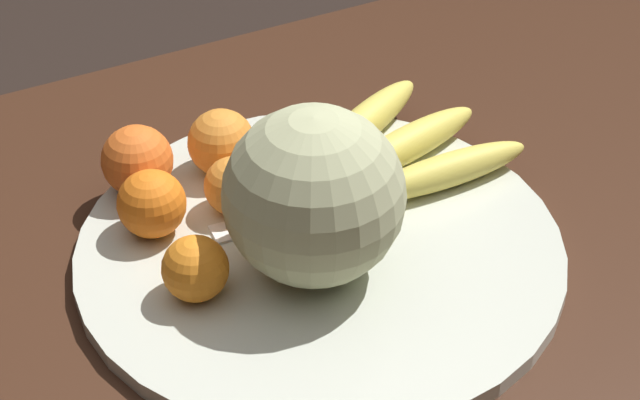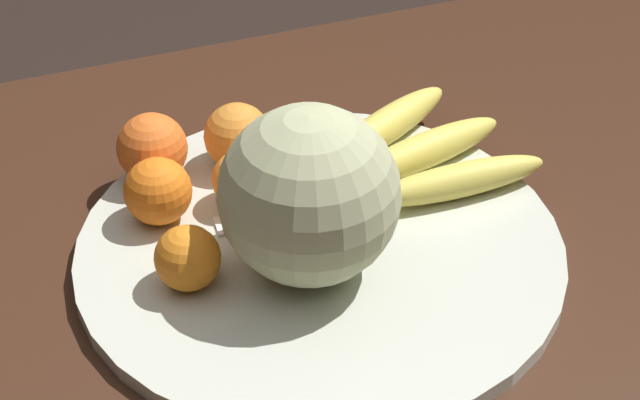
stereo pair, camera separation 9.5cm
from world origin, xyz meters
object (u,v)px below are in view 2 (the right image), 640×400
at_px(banana_bunch, 419,151).
at_px(produce_tag, 253,220).
at_px(orange_front_right, 237,136).
at_px(orange_side_extra, 242,180).
at_px(orange_back_left, 188,258).
at_px(orange_back_right, 152,148).
at_px(orange_mid_center, 158,191).
at_px(orange_top_small, 303,170).
at_px(fruit_bowl, 320,249).
at_px(kitchen_table, 372,356).
at_px(orange_front_left, 323,142).
at_px(melon, 309,195).

relative_size(banana_bunch, produce_tag, 2.84).
bearing_deg(orange_front_right, orange_side_extra, 75.64).
relative_size(orange_front_right, orange_back_left, 1.15).
height_order(banana_bunch, orange_back_right, orange_back_right).
bearing_deg(orange_mid_center, orange_top_small, 173.03).
bearing_deg(banana_bunch, orange_front_right, 144.45).
xyz_separation_m(fruit_bowl, orange_front_right, (0.03, -0.15, 0.04)).
height_order(fruit_bowl, orange_mid_center, orange_mid_center).
height_order(orange_top_small, produce_tag, orange_top_small).
distance_m(kitchen_table, orange_back_right, 0.29).
relative_size(fruit_bowl, orange_front_left, 7.58).
bearing_deg(kitchen_table, orange_back_right, -54.79).
bearing_deg(banana_bunch, orange_top_small, 169.86).
bearing_deg(orange_back_right, orange_mid_center, 80.37).
xyz_separation_m(orange_front_right, orange_side_extra, (0.02, 0.06, -0.01)).
xyz_separation_m(kitchen_table, orange_front_left, (-0.01, -0.17, 0.14)).
relative_size(orange_front_right, orange_back_right, 0.97).
bearing_deg(banana_bunch, kitchen_table, -141.13).
bearing_deg(melon, orange_side_extra, -75.65).
xyz_separation_m(fruit_bowl, orange_front_left, (-0.05, -0.11, 0.04)).
relative_size(melon, produce_tag, 2.15).
distance_m(kitchen_table, orange_mid_center, 0.26).
height_order(orange_front_left, produce_tag, orange_front_left).
distance_m(melon, produce_tag, 0.11).
relative_size(fruit_bowl, banana_bunch, 2.15).
height_order(orange_front_right, orange_back_left, orange_front_right).
xyz_separation_m(orange_front_right, produce_tag, (0.02, 0.10, -0.03)).
relative_size(orange_front_left, orange_front_right, 0.88).
relative_size(kitchen_table, fruit_bowl, 3.65).
xyz_separation_m(banana_bunch, orange_back_left, (0.26, 0.09, 0.01)).
xyz_separation_m(melon, orange_front_left, (-0.07, -0.14, -0.05)).
bearing_deg(melon, orange_back_left, -8.35).
xyz_separation_m(orange_mid_center, orange_side_extra, (-0.08, 0.01, -0.00)).
relative_size(orange_back_right, orange_side_extra, 1.23).
bearing_deg(orange_back_left, melon, 171.65).
relative_size(orange_back_left, produce_tag, 0.79).
height_order(orange_mid_center, orange_back_right, orange_back_right).
relative_size(melon, orange_front_right, 2.35).
height_order(kitchen_table, orange_front_right, orange_front_right).
xyz_separation_m(fruit_bowl, banana_bunch, (-0.14, -0.08, 0.03)).
xyz_separation_m(orange_back_left, produce_tag, (-0.08, -0.06, -0.03)).
bearing_deg(orange_top_small, orange_side_extra, -10.87).
bearing_deg(orange_back_left, produce_tag, -141.41).
distance_m(banana_bunch, orange_back_left, 0.28).
height_order(melon, orange_mid_center, melon).
xyz_separation_m(orange_back_left, orange_top_small, (-0.14, -0.08, 0.00)).
bearing_deg(orange_front_right, kitchen_table, 107.55).
bearing_deg(orange_back_right, kitchen_table, 125.21).
bearing_deg(banana_bunch, orange_back_right, 149.75).
distance_m(orange_back_left, orange_top_small, 0.16).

